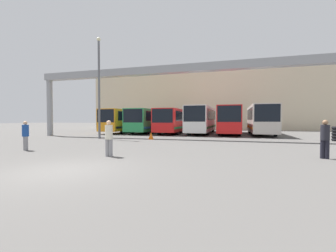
{
  "coord_description": "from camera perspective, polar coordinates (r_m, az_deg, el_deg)",
  "views": [
    {
      "loc": [
        5.63,
        -6.36,
        1.76
      ],
      "look_at": [
        -1.08,
        16.48,
        1.08
      ],
      "focal_mm": 24.0,
      "sensor_mm": 36.0,
      "label": 1
    }
  ],
  "objects": [
    {
      "name": "bus_slot_0",
      "position": [
        31.38,
        -10.66,
        1.61
      ],
      "size": [
        2.43,
        10.26,
        3.06
      ],
      "color": "orange",
      "rests_on": "ground"
    },
    {
      "name": "bus_slot_3",
      "position": [
        29.27,
        8.72,
        1.9
      ],
      "size": [
        2.48,
        12.37,
        3.3
      ],
      "color": "silver",
      "rests_on": "ground"
    },
    {
      "name": "bus_slot_5",
      "position": [
        28.04,
        22.54,
        1.83
      ],
      "size": [
        2.51,
        10.12,
        3.33
      ],
      "color": "beige",
      "rests_on": "ground"
    },
    {
      "name": "bus_slot_2",
      "position": [
        29.21,
        1.8,
        1.6
      ],
      "size": [
        2.57,
        10.9,
        3.02
      ],
      "color": "red",
      "rests_on": "ground"
    },
    {
      "name": "pedestrian_mid_left",
      "position": [
        12.32,
        35.02,
        -2.54
      ],
      "size": [
        0.36,
        0.36,
        1.75
      ],
      "rotation": [
        0.0,
        0.0,
        5.84
      ],
      "color": "black",
      "rests_on": "ground"
    },
    {
      "name": "bus_slot_1",
      "position": [
        29.9,
        -4.81,
        1.63
      ],
      "size": [
        2.58,
        10.12,
        3.04
      ],
      "color": "#268C4C",
      "rests_on": "ground"
    },
    {
      "name": "pedestrian_near_left",
      "position": [
        11.1,
        -14.78,
        -2.79
      ],
      "size": [
        0.36,
        0.36,
        1.72
      ],
      "rotation": [
        0.0,
        0.0,
        3.38
      ],
      "color": "gray",
      "rests_on": "ground"
    },
    {
      "name": "overhead_gantry",
      "position": [
        21.16,
        0.68,
        12.24
      ],
      "size": [
        28.24,
        0.8,
        6.73
      ],
      "color": "gray",
      "rests_on": "ground"
    },
    {
      "name": "pedestrian_far_center",
      "position": [
        15.22,
        -32.46,
        -1.9
      ],
      "size": [
        0.35,
        0.35,
        1.68
      ],
      "rotation": [
        0.0,
        0.0,
        5.96
      ],
      "color": "gray",
      "rests_on": "ground"
    },
    {
      "name": "building_backdrop",
      "position": [
        45.86,
        9.33,
        6.39
      ],
      "size": [
        42.23,
        12.0,
        11.14
      ],
      "color": "beige",
      "rests_on": "ground"
    },
    {
      "name": "lamp_post",
      "position": [
        21.94,
        -17.11,
        10.1
      ],
      "size": [
        0.36,
        0.36,
        9.3
      ],
      "color": "#595B60",
      "rests_on": "ground"
    },
    {
      "name": "traffic_cone",
      "position": [
        20.06,
        -4.34,
        -2.46
      ],
      "size": [
        0.47,
        0.47,
        0.65
      ],
      "color": "orange",
      "rests_on": "ground"
    },
    {
      "name": "bus_slot_4",
      "position": [
        28.04,
        15.47,
        1.79
      ],
      "size": [
        2.5,
        10.44,
        3.24
      ],
      "color": "red",
      "rests_on": "ground"
    },
    {
      "name": "ground_plane",
      "position": [
        8.67,
        -25.02,
        -10.24
      ],
      "size": [
        200.0,
        200.0,
        0.0
      ],
      "primitive_type": "plane",
      "color": "#514F4C"
    }
  ]
}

